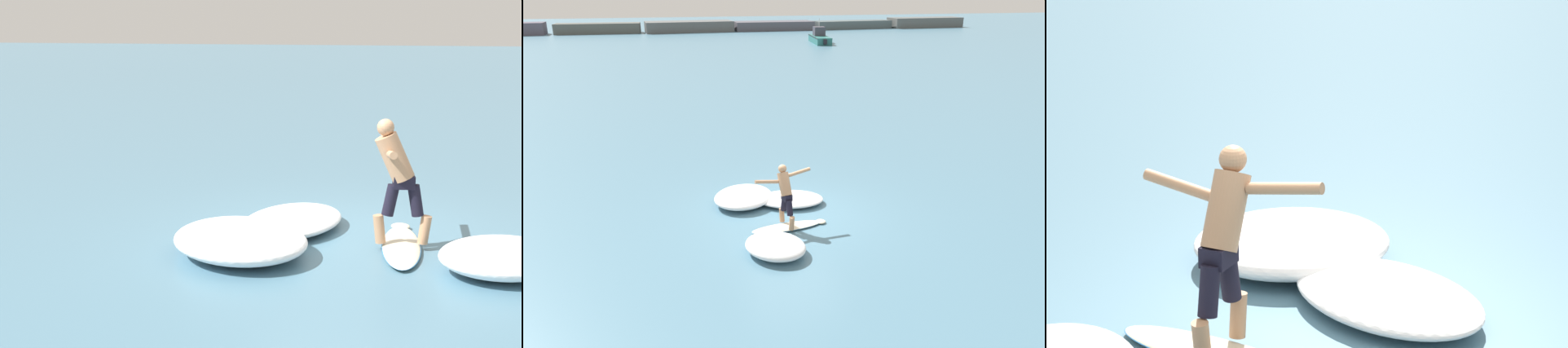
{
  "view_description": "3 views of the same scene",
  "coord_description": "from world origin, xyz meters",
  "views": [
    {
      "loc": [
        -9.2,
        -1.56,
        2.75
      ],
      "look_at": [
        -0.27,
        1.11,
        0.85
      ],
      "focal_mm": 50.0,
      "sensor_mm": 36.0,
      "label": 1
    },
    {
      "loc": [
        -3.19,
        -12.07,
        5.77
      ],
      "look_at": [
        -0.16,
        0.29,
        1.09
      ],
      "focal_mm": 35.0,
      "sensor_mm": 36.0,
      "label": 2
    },
    {
      "loc": [
        5.42,
        -7.03,
        4.28
      ],
      "look_at": [
        -0.85,
        0.96,
        0.95
      ],
      "focal_mm": 85.0,
      "sensor_mm": 36.0,
      "label": 3
    }
  ],
  "objects": [
    {
      "name": "ground_plane",
      "position": [
        0.0,
        0.0,
        0.0
      ],
      "size": [
        200.0,
        200.0,
        0.0
      ],
      "primitive_type": "plane",
      "color": "slate"
    },
    {
      "name": "surfboard",
      "position": [
        -0.31,
        -0.75,
        0.04
      ],
      "size": [
        2.04,
        0.69,
        0.22
      ],
      "color": "beige",
      "rests_on": "ground"
    },
    {
      "name": "surfer",
      "position": [
        -0.36,
        -0.66,
        1.0
      ],
      "size": [
        1.5,
        0.78,
        1.57
      ],
      "color": "tan",
      "rests_on": "surfboard"
    },
    {
      "name": "wave_foam_at_tail",
      "position": [
        0.15,
        0.78,
        0.13
      ],
      "size": [
        2.08,
        1.58,
        0.27
      ],
      "color": "white",
      "rests_on": "ground"
    },
    {
      "name": "wave_foam_at_nose",
      "position": [
        -0.91,
        -1.94,
        0.19
      ],
      "size": [
        1.91,
        1.95,
        0.38
      ],
      "color": "white",
      "rests_on": "ground"
    },
    {
      "name": "wave_foam_beside",
      "position": [
        -1.14,
        1.11,
        0.2
      ],
      "size": [
        2.36,
        2.38,
        0.39
      ],
      "color": "white",
      "rests_on": "ground"
    }
  ]
}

